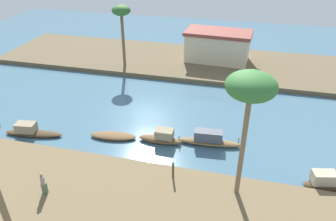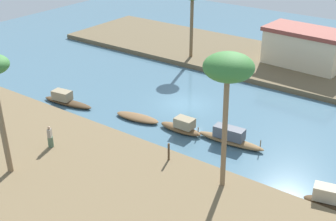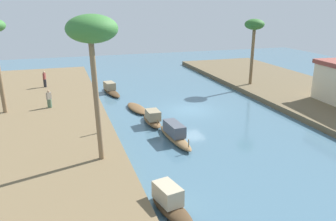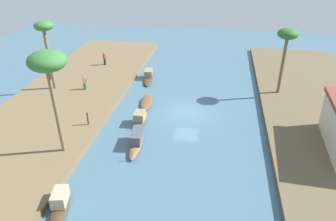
{
  "view_description": "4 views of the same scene",
  "coord_description": "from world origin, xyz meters",
  "px_view_note": "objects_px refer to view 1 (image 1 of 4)",
  "views": [
    {
      "loc": [
        8.33,
        -25.04,
        15.29
      ],
      "look_at": [
        2.28,
        -0.92,
        1.1
      ],
      "focal_mm": 34.87,
      "sensor_mm": 36.0,
      "label": 1
    },
    {
      "loc": [
        19.6,
        -29.32,
        16.36
      ],
      "look_at": [
        0.94,
        -3.73,
        1.15
      ],
      "focal_mm": 49.05,
      "sensor_mm": 36.0,
      "label": 2
    },
    {
      "loc": [
        27.76,
        -10.94,
        9.35
      ],
      "look_at": [
        2.7,
        -2.93,
        1.06
      ],
      "focal_mm": 36.99,
      "sensor_mm": 36.0,
      "label": 3
    },
    {
      "loc": [
        28.8,
        2.84,
        15.48
      ],
      "look_at": [
        1.68,
        -1.69,
        1.04
      ],
      "focal_mm": 34.72,
      "sensor_mm": 36.0,
      "label": 4
    }
  ],
  "objects_px": {
    "sampan_upstream_small": "(326,182)",
    "palm_tree_right_tall": "(121,14)",
    "sampan_open_hull": "(209,139)",
    "palm_tree_left_far": "(251,90)",
    "sampan_foreground": "(113,136)",
    "sampan_with_tall_canopy": "(162,137)",
    "person_by_mooring": "(44,184)",
    "sampan_downstream_large": "(31,131)",
    "riverside_building": "(218,46)",
    "mooring_post": "(173,170)"
  },
  "relations": [
    {
      "from": "sampan_upstream_small",
      "to": "palm_tree_right_tall",
      "type": "relative_size",
      "value": 0.48
    },
    {
      "from": "sampan_open_hull",
      "to": "palm_tree_left_far",
      "type": "bearing_deg",
      "value": -69.9
    },
    {
      "from": "sampan_foreground",
      "to": "sampan_with_tall_canopy",
      "type": "height_order",
      "value": "sampan_with_tall_canopy"
    },
    {
      "from": "sampan_with_tall_canopy",
      "to": "person_by_mooring",
      "type": "bearing_deg",
      "value": -126.37
    },
    {
      "from": "sampan_with_tall_canopy",
      "to": "person_by_mooring",
      "type": "distance_m",
      "value": 9.58
    },
    {
      "from": "sampan_downstream_large",
      "to": "sampan_foreground",
      "type": "bearing_deg",
      "value": 2.67
    },
    {
      "from": "sampan_foreground",
      "to": "sampan_downstream_large",
      "type": "distance_m",
      "value": 6.91
    },
    {
      "from": "sampan_downstream_large",
      "to": "riverside_building",
      "type": "xyz_separation_m",
      "value": [
        13.09,
        19.83,
        1.97
      ]
    },
    {
      "from": "person_by_mooring",
      "to": "sampan_upstream_small",
      "type": "bearing_deg",
      "value": -105.68
    },
    {
      "from": "person_by_mooring",
      "to": "palm_tree_left_far",
      "type": "relative_size",
      "value": 0.19
    },
    {
      "from": "riverside_building",
      "to": "person_by_mooring",
      "type": "bearing_deg",
      "value": -103.22
    },
    {
      "from": "sampan_upstream_small",
      "to": "person_by_mooring",
      "type": "bearing_deg",
      "value": -175.43
    },
    {
      "from": "sampan_foreground",
      "to": "person_by_mooring",
      "type": "distance_m",
      "value": 7.65
    },
    {
      "from": "sampan_downstream_large",
      "to": "palm_tree_right_tall",
      "type": "relative_size",
      "value": 0.69
    },
    {
      "from": "sampan_upstream_small",
      "to": "sampan_foreground",
      "type": "bearing_deg",
      "value": 160.11
    },
    {
      "from": "sampan_downstream_large",
      "to": "mooring_post",
      "type": "relative_size",
      "value": 4.07
    },
    {
      "from": "sampan_foreground",
      "to": "palm_tree_left_far",
      "type": "height_order",
      "value": "palm_tree_left_far"
    },
    {
      "from": "palm_tree_right_tall",
      "to": "riverside_building",
      "type": "height_order",
      "value": "palm_tree_right_tall"
    },
    {
      "from": "sampan_upstream_small",
      "to": "palm_tree_left_far",
      "type": "bearing_deg",
      "value": -168.93
    },
    {
      "from": "sampan_open_hull",
      "to": "riverside_building",
      "type": "bearing_deg",
      "value": 90.51
    },
    {
      "from": "person_by_mooring",
      "to": "riverside_building",
      "type": "height_order",
      "value": "riverside_building"
    },
    {
      "from": "sampan_upstream_small",
      "to": "sampan_downstream_large",
      "type": "relative_size",
      "value": 0.68
    },
    {
      "from": "sampan_foreground",
      "to": "sampan_open_hull",
      "type": "xyz_separation_m",
      "value": [
        7.77,
        0.95,
        0.31
      ]
    },
    {
      "from": "mooring_post",
      "to": "palm_tree_left_far",
      "type": "distance_m",
      "value": 7.93
    },
    {
      "from": "sampan_foreground",
      "to": "sampan_open_hull",
      "type": "height_order",
      "value": "sampan_open_hull"
    },
    {
      "from": "sampan_foreground",
      "to": "riverside_building",
      "type": "height_order",
      "value": "riverside_building"
    },
    {
      "from": "sampan_downstream_large",
      "to": "riverside_building",
      "type": "bearing_deg",
      "value": 48.3
    },
    {
      "from": "sampan_foreground",
      "to": "sampan_with_tall_canopy",
      "type": "relative_size",
      "value": 1.11
    },
    {
      "from": "sampan_downstream_large",
      "to": "riverside_building",
      "type": "height_order",
      "value": "riverside_building"
    },
    {
      "from": "sampan_open_hull",
      "to": "sampan_downstream_large",
      "type": "distance_m",
      "value": 14.73
    },
    {
      "from": "sampan_open_hull",
      "to": "sampan_with_tall_canopy",
      "type": "xyz_separation_m",
      "value": [
        -3.73,
        -0.61,
        -0.03
      ]
    },
    {
      "from": "sampan_open_hull",
      "to": "palm_tree_left_far",
      "type": "xyz_separation_m",
      "value": [
        2.49,
        -5.49,
        7.3
      ]
    },
    {
      "from": "sampan_foreground",
      "to": "palm_tree_right_tall",
      "type": "distance_m",
      "value": 16.02
    },
    {
      "from": "sampan_open_hull",
      "to": "person_by_mooring",
      "type": "xyz_separation_m",
      "value": [
        -9.29,
        -8.39,
        0.66
      ]
    },
    {
      "from": "sampan_with_tall_canopy",
      "to": "person_by_mooring",
      "type": "xyz_separation_m",
      "value": [
        -5.56,
        -7.77,
        0.68
      ]
    },
    {
      "from": "sampan_foreground",
      "to": "sampan_open_hull",
      "type": "bearing_deg",
      "value": -0.16
    },
    {
      "from": "sampan_upstream_small",
      "to": "person_by_mooring",
      "type": "relative_size",
      "value": 2.16
    },
    {
      "from": "sampan_foreground",
      "to": "person_by_mooring",
      "type": "bearing_deg",
      "value": -108.68
    },
    {
      "from": "palm_tree_left_far",
      "to": "palm_tree_right_tall",
      "type": "height_order",
      "value": "palm_tree_left_far"
    },
    {
      "from": "sampan_upstream_small",
      "to": "person_by_mooring",
      "type": "height_order",
      "value": "person_by_mooring"
    },
    {
      "from": "sampan_upstream_small",
      "to": "person_by_mooring",
      "type": "distance_m",
      "value": 18.28
    },
    {
      "from": "sampan_open_hull",
      "to": "riverside_building",
      "type": "relative_size",
      "value": 0.63
    },
    {
      "from": "sampan_with_tall_canopy",
      "to": "sampan_downstream_large",
      "type": "relative_size",
      "value": 0.71
    },
    {
      "from": "sampan_open_hull",
      "to": "sampan_downstream_large",
      "type": "height_order",
      "value": "sampan_open_hull"
    },
    {
      "from": "sampan_foreground",
      "to": "sampan_upstream_small",
      "type": "bearing_deg",
      "value": -14.48
    },
    {
      "from": "sampan_downstream_large",
      "to": "palm_tree_left_far",
      "type": "bearing_deg",
      "value": -18.99
    },
    {
      "from": "palm_tree_left_far",
      "to": "mooring_post",
      "type": "bearing_deg",
      "value": 173.63
    },
    {
      "from": "sampan_open_hull",
      "to": "riverside_building",
      "type": "xyz_separation_m",
      "value": [
        -1.47,
        17.56,
        1.88
      ]
    },
    {
      "from": "sampan_foreground",
      "to": "palm_tree_right_tall",
      "type": "xyz_separation_m",
      "value": [
        -4.23,
        14.04,
        6.44
      ]
    },
    {
      "from": "sampan_open_hull",
      "to": "palm_tree_right_tall",
      "type": "distance_m",
      "value": 18.79
    }
  ]
}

